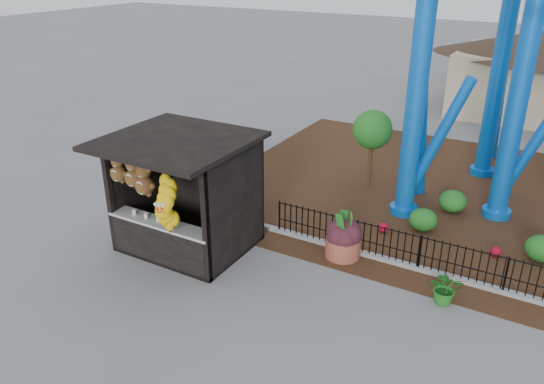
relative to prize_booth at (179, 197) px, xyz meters
The scene contains 9 objects.
ground 3.49m from the prize_booth, 16.56° to the right, with size 120.00×120.00×0.00m, color slate.
mulch_bed 10.09m from the prize_booth, 45.43° to the left, with size 18.00×12.00×0.02m, color #331E11.
curb 7.46m from the prize_booth, 16.75° to the left, with size 18.00×0.18×0.12m, color gray.
prize_booth is the anchor object (origin of this frame).
picket_fence 8.24m from the prize_booth, 14.93° to the left, with size 12.20×0.06×1.00m, color black, non-canonical shape.
terracotta_planter 4.46m from the prize_booth, 24.98° to the left, with size 0.93×0.93×0.55m, color #984937.
planter_foliage 4.33m from the prize_booth, 24.98° to the left, with size 0.70×0.70×0.64m, color #36151D.
potted_plant 6.87m from the prize_booth, ahead, with size 0.73×0.63×0.81m, color #1E4E17.
landscaping 8.90m from the prize_booth, 32.24° to the left, with size 7.82×3.71×0.68m.
Camera 1 is at (5.27, -8.68, 7.30)m, focal length 35.00 mm.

